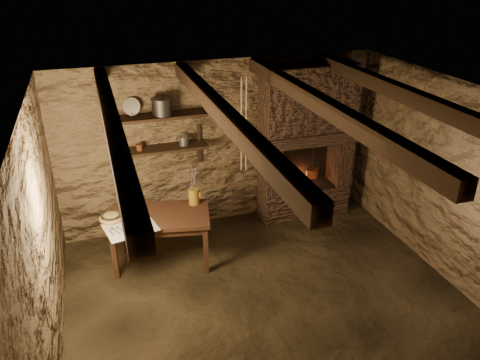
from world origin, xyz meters
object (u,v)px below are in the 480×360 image
object	(u,v)px
wooden_bowl	(111,218)
iron_stockpot	(162,107)
work_table	(161,236)
red_pot	(312,172)
stoneware_jug	(194,189)

from	to	relation	value
wooden_bowl	iron_stockpot	world-z (taller)	iron_stockpot
work_table	iron_stockpot	bearing A→B (deg)	83.01
wooden_bowl	red_pot	size ratio (longest dim) A/B	0.56
work_table	wooden_bowl	xyz separation A→B (m)	(-0.58, 0.04, 0.36)
work_table	iron_stockpot	xyz separation A→B (m)	(0.24, 0.69, 1.49)
stoneware_jug	wooden_bowl	bearing A→B (deg)	170.99
stoneware_jug	iron_stockpot	distance (m)	1.13
work_table	wooden_bowl	world-z (taller)	wooden_bowl
iron_stockpot	stoneware_jug	bearing A→B (deg)	-65.80
stoneware_jug	iron_stockpot	world-z (taller)	iron_stockpot
stoneware_jug	red_pot	size ratio (longest dim) A/B	0.91
work_table	wooden_bowl	bearing A→B (deg)	-171.86
red_pot	stoneware_jug	bearing A→B (deg)	-167.33
stoneware_jug	red_pot	xyz separation A→B (m)	(1.90, 0.43, -0.22)
stoneware_jug	wooden_bowl	size ratio (longest dim) A/B	1.63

